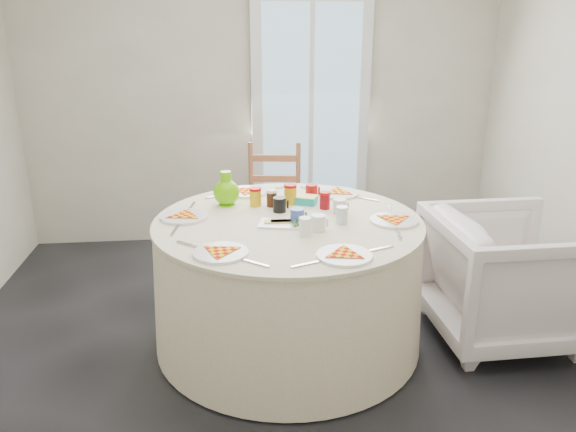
{
  "coord_description": "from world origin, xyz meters",
  "views": [
    {
      "loc": [
        -0.29,
        -2.79,
        1.85
      ],
      "look_at": [
        0.03,
        0.22,
        0.8
      ],
      "focal_mm": 35.0,
      "sensor_mm": 36.0,
      "label": 1
    }
  ],
  "objects": [
    {
      "name": "cheese_platter",
      "position": [
        -0.02,
        0.14,
        0.77
      ],
      "size": [
        0.28,
        0.21,
        0.03
      ],
      "primitive_type": null,
      "rotation": [
        0.0,
        0.0,
        -0.22
      ],
      "color": "white",
      "rests_on": "table"
    },
    {
      "name": "floor",
      "position": [
        0.0,
        0.0,
        0.0
      ],
      "size": [
        4.0,
        4.0,
        0.0
      ],
      "primitive_type": "plane",
      "color": "black",
      "rests_on": "ground"
    },
    {
      "name": "mugs_glasses",
      "position": [
        0.17,
        0.25,
        0.81
      ],
      "size": [
        0.64,
        0.64,
        0.11
      ],
      "primitive_type": null,
      "rotation": [
        0.0,
        0.0,
        0.09
      ],
      "color": "gray",
      "rests_on": "table"
    },
    {
      "name": "butter_tub",
      "position": [
        0.17,
        0.5,
        0.79
      ],
      "size": [
        0.16,
        0.14,
        0.05
      ],
      "primitive_type": "cube",
      "rotation": [
        0.0,
        0.0,
        -0.42
      ],
      "color": "#11A9A4",
      "rests_on": "table"
    },
    {
      "name": "armchair",
      "position": [
        1.34,
        0.13,
        0.39
      ],
      "size": [
        0.81,
        0.86,
        0.87
      ],
      "primitive_type": "imported",
      "rotation": [
        0.0,
        0.0,
        1.59
      ],
      "color": "silver",
      "rests_on": "floor"
    },
    {
      "name": "wall_back",
      "position": [
        0.0,
        2.0,
        1.3
      ],
      "size": [
        4.0,
        0.02,
        2.6
      ],
      "primitive_type": "cube",
      "color": "#BCB5A3",
      "rests_on": "floor"
    },
    {
      "name": "jar_cluster",
      "position": [
        0.05,
        0.45,
        0.82
      ],
      "size": [
        0.53,
        0.4,
        0.14
      ],
      "primitive_type": null,
      "rotation": [
        0.0,
        0.0,
        0.39
      ],
      "color": "#A44016",
      "rests_on": "table"
    },
    {
      "name": "table",
      "position": [
        0.03,
        0.22,
        0.38
      ],
      "size": [
        1.59,
        1.59,
        0.8
      ],
      "primitive_type": "cylinder",
      "color": "#F7F0B8",
      "rests_on": "floor"
    },
    {
      "name": "place_settings",
      "position": [
        0.03,
        0.22,
        0.77
      ],
      "size": [
        1.9,
        1.9,
        0.03
      ],
      "primitive_type": null,
      "rotation": [
        0.0,
        0.0,
        0.36
      ],
      "color": "silver",
      "rests_on": "table"
    },
    {
      "name": "green_pitcher",
      "position": [
        -0.32,
        0.53,
        0.87
      ],
      "size": [
        0.19,
        0.19,
        0.21
      ],
      "primitive_type": null,
      "rotation": [
        0.0,
        0.0,
        -0.18
      ],
      "color": "#61C503",
      "rests_on": "table"
    },
    {
      "name": "wooden_chair",
      "position": [
        0.03,
        1.31,
        0.47
      ],
      "size": [
        0.49,
        0.47,
        0.98
      ],
      "primitive_type": null,
      "rotation": [
        0.0,
        0.0,
        -0.14
      ],
      "color": "#A46D49",
      "rests_on": "floor"
    },
    {
      "name": "glass_door",
      "position": [
        0.4,
        1.95,
        1.05
      ],
      "size": [
        1.0,
        0.08,
        2.1
      ],
      "primitive_type": "cube",
      "color": "silver",
      "rests_on": "floor"
    }
  ]
}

